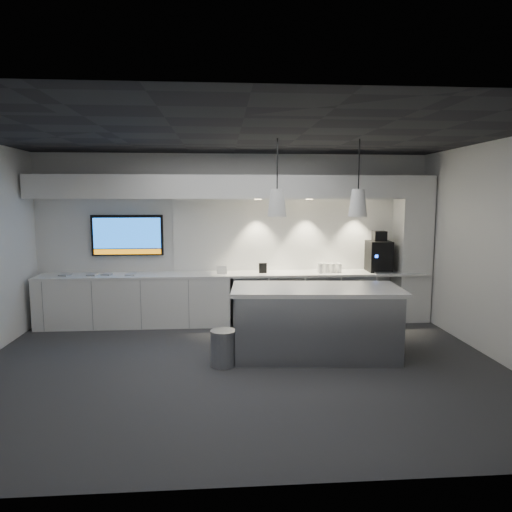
{
  "coord_description": "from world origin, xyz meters",
  "views": [
    {
      "loc": [
        -0.23,
        -5.76,
        2.21
      ],
      "look_at": [
        0.29,
        1.1,
        1.34
      ],
      "focal_mm": 32.0,
      "sensor_mm": 36.0,
      "label": 1
    }
  ],
  "objects": [
    {
      "name": "cup_cluster",
      "position": [
        1.68,
        2.13,
        0.98
      ],
      "size": [
        0.41,
        0.19,
        0.16
      ],
      "primitive_type": null,
      "color": "white",
      "rests_on": "back_counter"
    },
    {
      "name": "soffit",
      "position": [
        0.0,
        2.2,
        2.4
      ],
      "size": [
        6.9,
        0.6,
        0.4
      ],
      "primitive_type": "cube",
      "color": "white",
      "rests_on": "wall_back"
    },
    {
      "name": "column",
      "position": [
        3.2,
        2.2,
        1.3
      ],
      "size": [
        0.55,
        0.55,
        2.6
      ],
      "primitive_type": "cube",
      "color": "white",
      "rests_on": "floor"
    },
    {
      "name": "pendant_left",
      "position": [
        0.52,
        0.36,
        2.15
      ],
      "size": [
        0.26,
        0.26,
        1.07
      ],
      "color": "white",
      "rests_on": "ceiling"
    },
    {
      "name": "left_base_cabinets",
      "position": [
        -1.75,
        2.17,
        0.43
      ],
      "size": [
        3.3,
        0.63,
        0.86
      ],
      "primitive_type": "cube",
      "color": "white",
      "rests_on": "floor"
    },
    {
      "name": "pendant_right",
      "position": [
        1.63,
        0.36,
        2.15
      ],
      "size": [
        0.26,
        0.26,
        1.07
      ],
      "color": "white",
      "rests_on": "ceiling"
    },
    {
      "name": "wall_back",
      "position": [
        0.0,
        2.5,
        1.5
      ],
      "size": [
        7.0,
        0.0,
        7.0
      ],
      "primitive_type": "plane",
      "rotation": [
        1.57,
        0.0,
        0.0
      ],
      "color": "white",
      "rests_on": "floor"
    },
    {
      "name": "sign_white",
      "position": [
        -0.23,
        2.12,
        0.97
      ],
      "size": [
        0.18,
        0.04,
        0.14
      ],
      "primitive_type": "cube",
      "rotation": [
        0.0,
        0.0,
        -0.14
      ],
      "color": "white",
      "rests_on": "back_counter"
    },
    {
      "name": "tray_a",
      "position": [
        -2.91,
        2.12,
        0.91
      ],
      "size": [
        0.2,
        0.2,
        0.02
      ],
      "primitive_type": "cube",
      "rotation": [
        0.0,
        0.0,
        -0.32
      ],
      "color": "#9F9F9F",
      "rests_on": "back_counter"
    },
    {
      "name": "floor",
      "position": [
        0.0,
        0.0,
        0.0
      ],
      "size": [
        7.0,
        7.0,
        0.0
      ],
      "primitive_type": "plane",
      "color": "#313133",
      "rests_on": "ground"
    },
    {
      "name": "wall_tv",
      "position": [
        -1.9,
        2.45,
        1.56
      ],
      "size": [
        1.25,
        0.07,
        0.72
      ],
      "color": "black",
      "rests_on": "wall_back"
    },
    {
      "name": "fridge_unit_c",
      "position": [
        1.51,
        2.17,
        0.42
      ],
      "size": [
        0.6,
        0.61,
        0.85
      ],
      "primitive_type": "cube",
      "color": "#909398",
      "rests_on": "floor"
    },
    {
      "name": "tray_c",
      "position": [
        -2.21,
        2.14,
        0.91
      ],
      "size": [
        0.19,
        0.19,
        0.02
      ],
      "primitive_type": "cube",
      "rotation": [
        0.0,
        0.0,
        -0.2
      ],
      "color": "#9F9F9F",
      "rests_on": "back_counter"
    },
    {
      "name": "fridge_unit_b",
      "position": [
        0.88,
        2.17,
        0.42
      ],
      "size": [
        0.6,
        0.61,
        0.85
      ],
      "primitive_type": "cube",
      "color": "#909398",
      "rests_on": "floor"
    },
    {
      "name": "fridge_unit_d",
      "position": [
        2.14,
        2.17,
        0.42
      ],
      "size": [
        0.6,
        0.61,
        0.85
      ],
      "primitive_type": "cube",
      "color": "#909398",
      "rests_on": "floor"
    },
    {
      "name": "tray_d",
      "position": [
        -1.81,
        2.08,
        0.91
      ],
      "size": [
        0.17,
        0.17,
        0.02
      ],
      "primitive_type": "cube",
      "rotation": [
        0.0,
        0.0,
        0.06
      ],
      "color": "#9F9F9F",
      "rests_on": "back_counter"
    },
    {
      "name": "wall_right",
      "position": [
        3.5,
        0.0,
        1.5
      ],
      "size": [
        0.0,
        7.0,
        7.0
      ],
      "primitive_type": "plane",
      "rotation": [
        1.57,
        0.0,
        -1.57
      ],
      "color": "white",
      "rests_on": "floor"
    },
    {
      "name": "sign_black",
      "position": [
        0.49,
        2.14,
        0.99
      ],
      "size": [
        0.14,
        0.03,
        0.18
      ],
      "primitive_type": "cube",
      "rotation": [
        0.0,
        0.0,
        0.04
      ],
      "color": "black",
      "rests_on": "back_counter"
    },
    {
      "name": "ceiling",
      "position": [
        0.0,
        0.0,
        3.0
      ],
      "size": [
        7.0,
        7.0,
        0.0
      ],
      "primitive_type": "plane",
      "rotation": [
        3.14,
        0.0,
        0.0
      ],
      "color": "black",
      "rests_on": "wall_back"
    },
    {
      "name": "back_counter",
      "position": [
        0.0,
        2.17,
        0.88
      ],
      "size": [
        6.8,
        0.65,
        0.04
      ],
      "primitive_type": "cube",
      "color": "white",
      "rests_on": "left_base_cabinets"
    },
    {
      "name": "coffee_machine",
      "position": [
        2.59,
        2.2,
        1.2
      ],
      "size": [
        0.42,
        0.58,
        0.73
      ],
      "rotation": [
        0.0,
        0.0,
        -0.04
      ],
      "color": "black",
      "rests_on": "back_counter"
    },
    {
      "name": "bin",
      "position": [
        -0.22,
        0.1,
        0.24
      ],
      "size": [
        0.44,
        0.44,
        0.48
      ],
      "primitive_type": "cylinder",
      "rotation": [
        0.0,
        0.0,
        -0.36
      ],
      "color": "#909398",
      "rests_on": "floor"
    },
    {
      "name": "fridge_unit_a",
      "position": [
        0.25,
        2.17,
        0.42
      ],
      "size": [
        0.6,
        0.61,
        0.85
      ],
      "primitive_type": "cube",
      "color": "#909398",
      "rests_on": "floor"
    },
    {
      "name": "backsplash",
      "position": [
        1.2,
        2.48,
        1.55
      ],
      "size": [
        4.6,
        0.03,
        1.3
      ],
      "primitive_type": "cube",
      "color": "white",
      "rests_on": "wall_back"
    },
    {
      "name": "tray_b",
      "position": [
        -2.45,
        2.1,
        0.91
      ],
      "size": [
        0.18,
        0.18,
        0.02
      ],
      "primitive_type": "cube",
      "rotation": [
        0.0,
        0.0,
        -0.14
      ],
      "color": "#9F9F9F",
      "rests_on": "back_counter"
    },
    {
      "name": "island",
      "position": [
        1.07,
        0.36,
        0.5
      ],
      "size": [
        2.4,
        1.18,
        0.99
      ],
      "rotation": [
        0.0,
        0.0,
        -0.08
      ],
      "color": "#909398",
      "rests_on": "floor"
    },
    {
      "name": "wall_front",
      "position": [
        0.0,
        -2.5,
        1.5
      ],
      "size": [
        7.0,
        0.0,
        7.0
      ],
      "primitive_type": "plane",
      "rotation": [
        -1.57,
        0.0,
        0.0
      ],
      "color": "white",
      "rests_on": "floor"
    }
  ]
}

